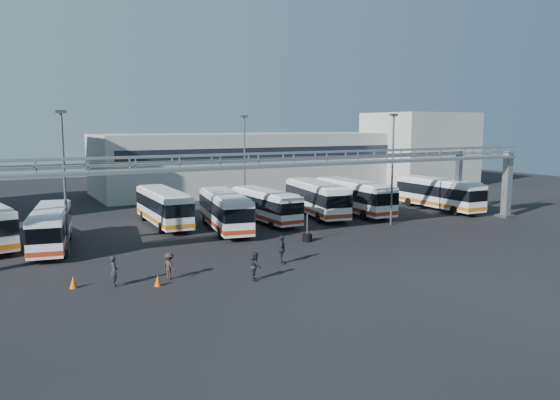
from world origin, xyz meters
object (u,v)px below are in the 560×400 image
bus_1 (51,227)px  bus_6 (316,197)px  bus_4 (225,210)px  pedestrian_b (256,266)px  bus_7 (353,196)px  tire_stack (307,237)px  light_pole_back (245,157)px  pedestrian_c (169,266)px  light_pole_left (64,176)px  bus_5 (265,205)px  cone_left (158,281)px  pedestrian_a (114,271)px  light_pole_mid (392,163)px  pedestrian_d (282,250)px  bus_3 (163,206)px  cone_right (73,282)px  bus_9 (439,193)px

bus_1 → bus_6: (25.26, 3.32, 0.20)m
bus_4 → pedestrian_b: size_ratio=6.72×
bus_7 → tire_stack: 14.46m
light_pole_back → bus_1: bearing=-152.3°
pedestrian_b → pedestrian_c: 5.19m
light_pole_left → bus_5: (18.33, 5.69, -4.02)m
pedestrian_b → cone_left: pedestrian_b is taller
light_pole_back → bus_7: 12.50m
bus_7 → pedestrian_a: size_ratio=6.44×
light_pole_left → tire_stack: 18.59m
bus_4 → pedestrian_a: bus_4 is taller
pedestrian_a → light_pole_mid: bearing=-72.2°
light_pole_left → light_pole_back: same height
bus_1 → bus_5: 19.29m
pedestrian_c → pedestrian_d: 7.69m
bus_6 → tire_stack: size_ratio=5.28×
bus_4 → cone_left: size_ratio=17.51×
bus_5 → bus_7: bearing=-1.6°
bus_4 → pedestrian_a: size_ratio=6.32×
pedestrian_c → bus_6: bearing=-71.0°
pedestrian_a → pedestrian_d: bearing=-88.5°
bus_3 → cone_right: bearing=-119.7°
light_pole_back → pedestrian_b: 28.01m
pedestrian_d → light_pole_back: bearing=10.1°
pedestrian_a → cone_left: pedestrian_a is taller
light_pole_mid → pedestrian_c: 25.12m
bus_6 → pedestrian_a: (-23.08, -15.16, -1.03)m
light_pole_left → bus_7: 29.33m
light_pole_mid → bus_5: (-9.67, 6.69, -4.02)m
bus_3 → bus_5: size_ratio=1.08×
bus_5 → tire_stack: 9.33m
light_pole_mid → pedestrian_d: bearing=-153.7°
light_pole_mid → bus_4: (-14.59, 4.79, -3.87)m
tire_stack → pedestrian_a: bearing=-161.9°
light_pole_back → cone_right: (-20.74, -21.98, -5.38)m
pedestrian_d → bus_9: bearing=-36.0°
bus_1 → pedestrian_b: bearing=-45.1°
bus_3 → pedestrian_d: bus_3 is taller
cone_left → pedestrian_b: bearing=-15.2°
pedestrian_c → cone_right: bearing=62.9°
bus_6 → pedestrian_a: 27.63m
bus_9 → bus_4: bearing=-178.8°
bus_7 → cone_right: (-29.26, -13.67, -1.58)m
bus_4 → bus_6: bearing=23.6°
light_pole_left → pedestrian_d: 15.85m
bus_7 → pedestrian_d: (-16.20, -14.44, -0.97)m
bus_7 → bus_1: bearing=-173.3°
bus_5 → bus_6: bearing=5.2°
bus_5 → pedestrian_d: bus_5 is taller
light_pole_mid → bus_3: 21.33m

